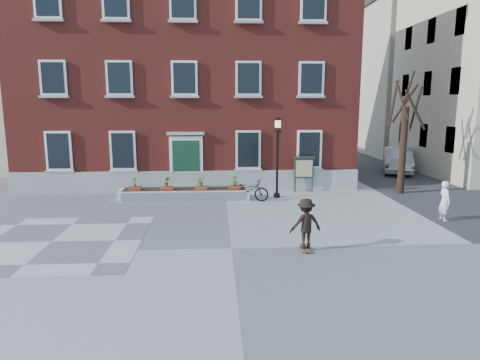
{
  "coord_description": "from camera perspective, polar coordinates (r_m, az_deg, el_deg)",
  "views": [
    {
      "loc": [
        -0.47,
        -13.06,
        4.6
      ],
      "look_at": [
        0.5,
        4.0,
        1.5
      ],
      "focal_mm": 32.0,
      "sensor_mm": 36.0,
      "label": 1
    }
  ],
  "objects": [
    {
      "name": "side_street",
      "position": [
        37.76,
        26.76,
        12.89
      ],
      "size": [
        15.2,
        36.0,
        14.5
      ],
      "color": "#353537",
      "rests_on": "ground"
    },
    {
      "name": "notice_board",
      "position": [
        22.36,
        8.53,
        1.58
      ],
      "size": [
        1.1,
        0.16,
        1.87
      ],
      "color": "#183020",
      "rests_on": "ground"
    },
    {
      "name": "parked_car",
      "position": [
        30.4,
        20.33,
        2.48
      ],
      "size": [
        3.32,
        5.2,
        1.62
      ],
      "primitive_type": "imported",
      "rotation": [
        0.0,
        0.0,
        -0.36
      ],
      "color": "#ABADAF",
      "rests_on": "ground"
    },
    {
      "name": "brick_building",
      "position": [
        27.14,
        -6.67,
        13.81
      ],
      "size": [
        18.4,
        10.85,
        12.6
      ],
      "color": "maroon",
      "rests_on": "ground"
    },
    {
      "name": "skateboarder",
      "position": [
        13.6,
        8.74,
        -5.77
      ],
      "size": [
        1.14,
        0.81,
        1.67
      ],
      "color": "brown",
      "rests_on": "ground"
    },
    {
      "name": "ground",
      "position": [
        13.86,
        -1.14,
        -9.11
      ],
      "size": [
        100.0,
        100.0,
        0.0
      ],
      "primitive_type": "plane",
      "color": "gray",
      "rests_on": "ground"
    },
    {
      "name": "bare_tree",
      "position": [
        23.18,
        20.99,
        5.12
      ],
      "size": [
        1.83,
        1.83,
        6.16
      ],
      "color": "black",
      "rests_on": "ground"
    },
    {
      "name": "lamp_post",
      "position": [
        20.75,
        5.02,
        4.54
      ],
      "size": [
        0.4,
        0.4,
        3.93
      ],
      "color": "black",
      "rests_on": "ground"
    },
    {
      "name": "planter_assembly",
      "position": [
        20.75,
        -7.38,
        -1.75
      ],
      "size": [
        6.2,
        1.12,
        1.15
      ],
      "color": "silver",
      "rests_on": "ground"
    },
    {
      "name": "bicycle",
      "position": [
        20.28,
        1.06,
        -1.31
      ],
      "size": [
        2.13,
        1.29,
        1.05
      ],
      "primitive_type": "imported",
      "rotation": [
        0.0,
        0.0,
        1.25
      ],
      "color": "black",
      "rests_on": "ground"
    },
    {
      "name": "checker_patch",
      "position": [
        15.8,
        -23.8,
        -7.53
      ],
      "size": [
        6.0,
        6.0,
        0.01
      ],
      "primitive_type": "cube",
      "color": "#5D5E60",
      "rests_on": "ground"
    },
    {
      "name": "bystander",
      "position": [
        18.68,
        25.62,
        -2.51
      ],
      "size": [
        0.42,
        0.6,
        1.58
      ],
      "primitive_type": "imported",
      "rotation": [
        0.0,
        0.0,
        1.64
      ],
      "color": "white",
      "rests_on": "ground"
    }
  ]
}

